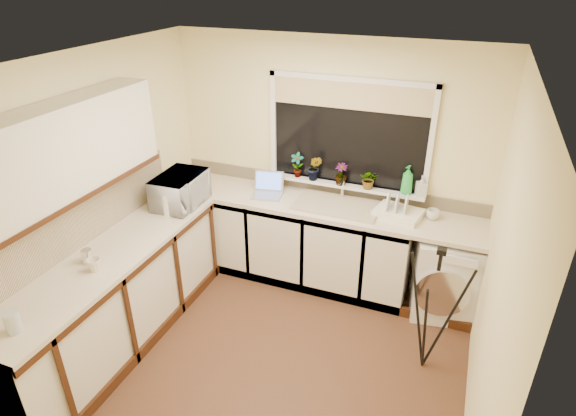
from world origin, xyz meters
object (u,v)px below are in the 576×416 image
(microwave, at_px, (180,190))
(plant_b, at_px, (315,168))
(dish_rack, at_px, (398,213))
(cup_left, at_px, (94,265))
(plant_a, at_px, (297,165))
(soap_bottle_green, at_px, (407,180))
(glass_jug, at_px, (13,322))
(washing_machine, at_px, (446,274))
(cup_back, at_px, (433,214))
(plant_c, at_px, (341,174))
(tripod, at_px, (431,311))
(steel_jar, at_px, (87,256))
(kettle, at_px, (170,203))
(plant_d, at_px, (369,179))
(laptop, at_px, (268,189))
(soap_bottle_clear, at_px, (422,186))

(microwave, bearing_deg, plant_b, -60.13)
(dish_rack, relative_size, cup_left, 3.81)
(plant_a, height_order, soap_bottle_green, soap_bottle_green)
(microwave, xyz_separation_m, cup_left, (-0.00, -1.22, -0.10))
(glass_jug, height_order, plant_b, plant_b)
(washing_machine, relative_size, cup_back, 6.92)
(glass_jug, relative_size, plant_c, 0.67)
(tripod, xyz_separation_m, steel_jar, (-2.61, -0.80, 0.38))
(kettle, height_order, tripod, tripod)
(glass_jug, xyz_separation_m, plant_d, (1.70, 2.66, 0.18))
(steel_jar, bearing_deg, plant_b, 55.80)
(plant_b, bearing_deg, soap_bottle_green, 1.13)
(dish_rack, distance_m, cup_left, 2.68)
(tripod, xyz_separation_m, plant_c, (-1.07, 1.05, 0.58))
(kettle, relative_size, cup_back, 1.77)
(laptop, height_order, microwave, microwave)
(microwave, bearing_deg, glass_jug, 177.42)
(dish_rack, bearing_deg, washing_machine, 5.59)
(plant_a, height_order, plant_b, plant_b)
(plant_a, height_order, plant_c, plant_a)
(plant_c, bearing_deg, tripod, -44.56)
(plant_d, bearing_deg, laptop, -169.44)
(steel_jar, height_order, plant_a, plant_a)
(laptop, height_order, cup_left, laptop)
(plant_a, height_order, cup_left, plant_a)
(laptop, height_order, plant_a, plant_a)
(washing_machine, relative_size, laptop, 2.38)
(steel_jar, distance_m, plant_d, 2.61)
(laptop, distance_m, kettle, 1.00)
(kettle, relative_size, dish_rack, 0.50)
(dish_rack, bearing_deg, plant_b, -179.93)
(soap_bottle_clear, relative_size, cup_back, 1.70)
(laptop, relative_size, tripod, 0.30)
(kettle, xyz_separation_m, plant_d, (1.68, 0.91, 0.14))
(washing_machine, height_order, soap_bottle_clear, soap_bottle_clear)
(washing_machine, height_order, glass_jug, glass_jug)
(steel_jar, bearing_deg, washing_machine, 31.33)
(kettle, distance_m, soap_bottle_clear, 2.37)
(dish_rack, relative_size, microwave, 0.75)
(washing_machine, bearing_deg, glass_jug, -146.15)
(cup_back, bearing_deg, plant_d, 169.37)
(laptop, height_order, plant_d, plant_d)
(plant_d, bearing_deg, soap_bottle_green, 3.07)
(washing_machine, bearing_deg, dish_rack, 164.14)
(microwave, distance_m, plant_a, 1.19)
(dish_rack, relative_size, soap_bottle_clear, 2.08)
(washing_machine, distance_m, laptop, 1.92)
(kettle, distance_m, plant_a, 1.32)
(laptop, bearing_deg, soap_bottle_green, -2.15)
(laptop, xyz_separation_m, soap_bottle_green, (1.35, 0.20, 0.23))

